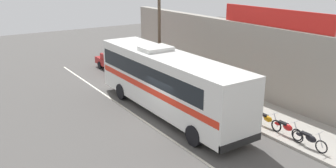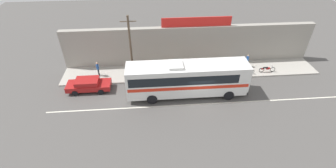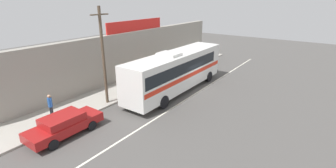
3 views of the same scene
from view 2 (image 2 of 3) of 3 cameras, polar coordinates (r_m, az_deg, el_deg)
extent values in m
plane|color=#4F4C49|center=(24.67, 7.45, -3.60)|extent=(70.00, 70.00, 0.00)
cube|color=#A8A399|center=(28.74, 5.54, 3.11)|extent=(30.00, 3.60, 0.14)
cube|color=gray|center=(29.41, 5.13, 9.20)|extent=(30.00, 0.70, 4.80)
cube|color=red|center=(28.34, 6.88, 14.56)|extent=(8.12, 0.12, 1.10)
cube|color=silver|center=(24.07, 7.81, -4.80)|extent=(30.00, 0.14, 0.01)
cube|color=silver|center=(24.01, 4.64, 1.35)|extent=(12.11, 2.53, 3.10)
cube|color=black|center=(23.64, 3.54, 2.39)|extent=(10.66, 2.55, 0.96)
cube|color=red|center=(24.18, 4.61, 0.76)|extent=(11.87, 2.55, 0.36)
cube|color=black|center=(25.37, 18.29, 2.75)|extent=(0.04, 2.28, 1.40)
cube|color=black|center=(26.35, 17.54, -0.56)|extent=(0.12, 2.53, 0.36)
cube|color=silver|center=(22.95, 1.84, 4.64)|extent=(1.40, 1.77, 0.24)
cylinder|color=black|center=(26.68, 12.89, 0.56)|extent=(1.04, 0.32, 1.04)
cylinder|color=black|center=(24.91, 14.29, -2.57)|extent=(1.04, 0.32, 1.04)
cylinder|color=black|center=(25.56, -3.98, -0.24)|extent=(1.04, 0.32, 1.04)
cylinder|color=black|center=(23.71, -3.84, -3.60)|extent=(1.04, 0.32, 1.04)
cube|color=maroon|center=(26.65, -18.38, -0.33)|extent=(4.57, 1.76, 0.56)
cube|color=maroon|center=(26.39, -18.80, 0.57)|extent=(2.38, 1.59, 0.48)
cube|color=black|center=(26.19, -16.93, 0.61)|extent=(0.21, 1.48, 0.34)
cylinder|color=black|center=(27.18, -15.25, 0.33)|extent=(0.62, 0.20, 0.62)
cylinder|color=black|center=(25.87, -15.74, -1.81)|extent=(0.62, 0.20, 0.62)
cylinder|color=black|center=(27.83, -20.60, 0.06)|extent=(0.62, 0.20, 0.62)
cylinder|color=black|center=(26.55, -21.35, -2.04)|extent=(0.62, 0.20, 0.62)
cylinder|color=brown|center=(25.43, -8.86, 8.04)|extent=(0.22, 0.22, 7.42)
cylinder|color=brown|center=(24.15, -9.55, 14.57)|extent=(1.60, 0.10, 0.10)
torus|color=black|center=(28.63, 14.41, 2.81)|extent=(0.62, 0.06, 0.62)
torus|color=black|center=(28.25, 11.87, 2.72)|extent=(0.62, 0.06, 0.62)
cylinder|color=silver|center=(28.45, 14.34, 3.31)|extent=(0.34, 0.04, 0.65)
cylinder|color=silver|center=(28.25, 14.24, 3.85)|extent=(0.03, 0.56, 0.03)
ellipsoid|color=orange|center=(28.36, 13.32, 3.08)|extent=(0.56, 0.22, 0.34)
cube|color=black|center=(28.21, 12.77, 3.26)|extent=(0.52, 0.20, 0.10)
ellipsoid|color=orange|center=(28.19, 12.03, 2.97)|extent=(0.36, 0.14, 0.16)
torus|color=black|center=(30.78, 23.74, 3.20)|extent=(0.62, 0.06, 0.62)
torus|color=black|center=(30.19, 21.49, 3.15)|extent=(0.62, 0.06, 0.62)
cylinder|color=silver|center=(30.60, 23.75, 3.67)|extent=(0.34, 0.04, 0.65)
cylinder|color=silver|center=(30.40, 23.72, 4.17)|extent=(0.03, 0.56, 0.03)
ellipsoid|color=red|center=(30.42, 22.82, 3.46)|extent=(0.56, 0.22, 0.34)
cube|color=black|center=(30.22, 22.35, 3.64)|extent=(0.52, 0.20, 0.10)
ellipsoid|color=red|center=(30.14, 21.65, 3.37)|extent=(0.36, 0.14, 0.16)
torus|color=black|center=(29.47, 19.38, 2.83)|extent=(0.62, 0.06, 0.62)
torus|color=black|center=(29.00, 17.10, 2.75)|extent=(0.62, 0.06, 0.62)
cylinder|color=silver|center=(29.29, 19.35, 3.31)|extent=(0.34, 0.04, 0.65)
cylinder|color=silver|center=(29.09, 19.29, 3.84)|extent=(0.03, 0.56, 0.03)
ellipsoid|color=black|center=(29.16, 18.43, 3.09)|extent=(0.56, 0.22, 0.34)
cube|color=black|center=(28.99, 17.95, 3.27)|extent=(0.52, 0.20, 0.10)
ellipsoid|color=black|center=(28.95, 17.26, 2.99)|extent=(0.36, 0.14, 0.16)
torus|color=black|center=(29.04, 16.76, 2.88)|extent=(0.62, 0.06, 0.62)
torus|color=black|center=(28.62, 14.38, 2.80)|extent=(0.62, 0.06, 0.62)
cylinder|color=silver|center=(28.86, 16.71, 3.37)|extent=(0.34, 0.04, 0.65)
cylinder|color=silver|center=(28.66, 16.63, 3.90)|extent=(0.03, 0.56, 0.03)
ellipsoid|color=red|center=(28.75, 15.76, 3.14)|extent=(0.56, 0.22, 0.34)
cube|color=black|center=(28.59, 15.24, 3.33)|extent=(0.52, 0.20, 0.10)
ellipsoid|color=red|center=(28.57, 14.54, 3.04)|extent=(0.36, 0.14, 0.16)
cylinder|color=navy|center=(30.76, 18.20, 4.75)|extent=(0.13, 0.13, 0.79)
cylinder|color=navy|center=(30.62, 18.31, 4.57)|extent=(0.13, 0.13, 0.79)
cylinder|color=#23519E|center=(30.35, 18.50, 5.77)|extent=(0.30, 0.30, 0.60)
sphere|color=tan|center=(30.15, 18.65, 6.48)|extent=(0.21, 0.21, 0.21)
cylinder|color=#23519E|center=(30.50, 18.38, 6.01)|extent=(0.08, 0.08, 0.55)
cylinder|color=#23519E|center=(30.18, 18.63, 5.63)|extent=(0.08, 0.08, 0.55)
cylinder|color=black|center=(28.67, -16.24, 2.80)|extent=(0.13, 0.13, 0.85)
cylinder|color=black|center=(28.53, -16.29, 2.60)|extent=(0.13, 0.13, 0.85)
cylinder|color=#23519E|center=(28.21, -16.51, 3.96)|extent=(0.30, 0.30, 0.64)
sphere|color=tan|center=(27.98, -16.67, 4.76)|extent=(0.23, 0.23, 0.23)
cylinder|color=#23519E|center=(28.37, -16.46, 4.23)|extent=(0.08, 0.08, 0.59)
cylinder|color=#23519E|center=(28.03, -16.59, 3.80)|extent=(0.08, 0.08, 0.59)
camera|label=1|loc=(22.87, 55.71, -0.19)|focal=37.67mm
camera|label=3|loc=(17.66, -54.85, -6.29)|focal=25.73mm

